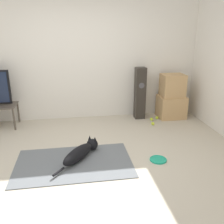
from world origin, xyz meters
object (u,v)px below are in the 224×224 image
(dog, at_px, (81,152))
(tennis_ball_loose_on_carpet, at_px, (153,124))
(floor_speaker, at_px, (140,93))
(frisbee, at_px, (158,160))
(tennis_ball_by_boxes, at_px, (152,119))
(tennis_ball_near_speaker, at_px, (157,118))
(cardboard_box_upper, at_px, (173,85))
(cardboard_box_lower, at_px, (171,107))

(dog, xyz_separation_m, tennis_ball_loose_on_carpet, (1.49, 1.12, -0.08))
(dog, height_order, floor_speaker, floor_speaker)
(frisbee, distance_m, tennis_ball_by_boxes, 1.66)
(tennis_ball_near_speaker, xyz_separation_m, tennis_ball_loose_on_carpet, (-0.20, -0.32, 0.00))
(tennis_ball_near_speaker, distance_m, tennis_ball_loose_on_carpet, 0.37)
(dog, bearing_deg, tennis_ball_loose_on_carpet, 37.14)
(dog, bearing_deg, cardboard_box_upper, 37.19)
(frisbee, relative_size, tennis_ball_by_boxes, 3.79)
(tennis_ball_by_boxes, bearing_deg, frisbee, -104.35)
(dog, height_order, tennis_ball_loose_on_carpet, dog)
(cardboard_box_lower, distance_m, floor_speaker, 0.76)
(cardboard_box_upper, relative_size, floor_speaker, 0.43)
(cardboard_box_lower, bearing_deg, tennis_ball_near_speaker, -166.23)
(dog, distance_m, cardboard_box_lower, 2.53)
(frisbee, height_order, tennis_ball_near_speaker, tennis_ball_near_speaker)
(cardboard_box_upper, height_order, tennis_ball_by_boxes, cardboard_box_upper)
(tennis_ball_loose_on_carpet, bearing_deg, frisbee, -104.80)
(frisbee, bearing_deg, dog, 168.13)
(tennis_ball_by_boxes, height_order, tennis_ball_near_speaker, same)
(dog, relative_size, frisbee, 3.30)
(cardboard_box_upper, distance_m, tennis_ball_near_speaker, 0.75)
(floor_speaker, bearing_deg, tennis_ball_near_speaker, -23.20)
(cardboard_box_lower, distance_m, tennis_ball_loose_on_carpet, 0.70)
(floor_speaker, relative_size, tennis_ball_loose_on_carpet, 16.56)
(dog, xyz_separation_m, tennis_ball_by_boxes, (1.54, 1.37, -0.08))
(floor_speaker, xyz_separation_m, tennis_ball_near_speaker, (0.36, -0.15, -0.51))
(cardboard_box_upper, height_order, tennis_ball_loose_on_carpet, cardboard_box_upper)
(tennis_ball_by_boxes, bearing_deg, tennis_ball_loose_on_carpet, -101.87)
(dog, distance_m, frisbee, 1.15)
(cardboard_box_upper, relative_size, tennis_ball_loose_on_carpet, 7.14)
(frisbee, distance_m, floor_speaker, 1.92)
(frisbee, height_order, tennis_ball_loose_on_carpet, tennis_ball_loose_on_carpet)
(cardboard_box_lower, relative_size, tennis_ball_near_speaker, 8.49)
(dog, relative_size, cardboard_box_upper, 1.75)
(cardboard_box_lower, relative_size, floor_speaker, 0.51)
(frisbee, distance_m, cardboard_box_upper, 2.09)
(cardboard_box_lower, height_order, tennis_ball_by_boxes, cardboard_box_lower)
(dog, distance_m, tennis_ball_loose_on_carpet, 1.86)
(dog, relative_size, floor_speaker, 0.76)
(cardboard_box_lower, bearing_deg, dog, -142.92)
(floor_speaker, bearing_deg, cardboard_box_lower, -5.80)
(dog, height_order, tennis_ball_near_speaker, dog)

